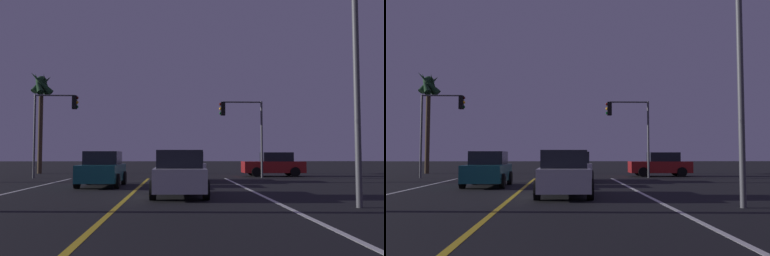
% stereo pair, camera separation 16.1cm
% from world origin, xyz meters
% --- Properties ---
extents(lane_edge_right, '(0.16, 31.43, 0.01)m').
position_xyz_m(lane_edge_right, '(4.96, 9.72, 0.00)').
color(lane_edge_right, silver).
rests_on(lane_edge_right, ground).
extents(lane_center_divider, '(0.16, 31.43, 0.01)m').
position_xyz_m(lane_center_divider, '(0.00, 9.72, 0.00)').
color(lane_center_divider, gold).
rests_on(lane_center_divider, ground).
extents(car_ahead_far, '(2.02, 4.30, 1.70)m').
position_xyz_m(car_ahead_far, '(2.45, 22.22, 0.82)').
color(car_ahead_far, black).
rests_on(car_ahead_far, ground).
extents(car_crossing_side, '(4.30, 2.02, 1.70)m').
position_xyz_m(car_crossing_side, '(8.75, 27.96, 0.82)').
color(car_crossing_side, black).
rests_on(car_crossing_side, ground).
extents(car_lead_same_lane, '(2.02, 4.30, 1.70)m').
position_xyz_m(car_lead_same_lane, '(1.86, 13.25, 0.82)').
color(car_lead_same_lane, black).
rests_on(car_lead_same_lane, ground).
extents(car_oncoming, '(2.02, 4.30, 1.70)m').
position_xyz_m(car_oncoming, '(-1.82, 18.50, 0.82)').
color(car_oncoming, black).
rests_on(car_oncoming, ground).
extents(traffic_light_near_right, '(2.92, 0.36, 5.10)m').
position_xyz_m(traffic_light_near_right, '(6.10, 25.93, 3.80)').
color(traffic_light_near_right, '#4C4C51').
rests_on(traffic_light_near_right, ground).
extents(traffic_light_near_left, '(2.90, 0.36, 5.49)m').
position_xyz_m(traffic_light_near_left, '(-6.16, 25.93, 4.06)').
color(traffic_light_near_left, '#4C4C51').
rests_on(traffic_light_near_left, ground).
extents(street_lamp_right_near, '(2.03, 0.44, 8.08)m').
position_xyz_m(street_lamp_right_near, '(6.59, 9.65, 5.11)').
color(street_lamp_right_near, '#4C4C51').
rests_on(street_lamp_right_near, ground).
extents(palm_tree_left_far, '(2.09, 2.10, 8.46)m').
position_xyz_m(palm_tree_left_far, '(-9.34, 33.18, 6.71)').
color(palm_tree_left_far, '#473826').
rests_on(palm_tree_left_far, ground).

